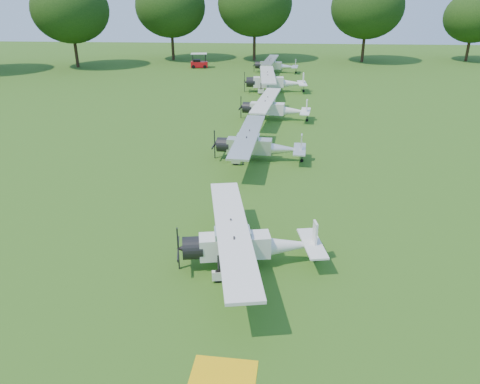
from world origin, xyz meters
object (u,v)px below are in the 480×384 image
(aircraft_3, at_px, (246,242))
(aircraft_4, at_px, (256,144))
(aircraft_5, at_px, (273,107))
(aircraft_7, at_px, (274,64))
(aircraft_6, at_px, (273,80))
(golf_cart, at_px, (199,63))

(aircraft_3, height_order, aircraft_4, aircraft_4)
(aircraft_4, xyz_separation_m, aircraft_5, (1.03, 10.34, -0.01))
(aircraft_4, xyz_separation_m, aircraft_7, (1.16, 34.21, -0.05))
(aircraft_6, xyz_separation_m, aircraft_7, (0.12, 12.38, -0.16))
(aircraft_3, bearing_deg, aircraft_5, 77.74)
(aircraft_3, height_order, aircraft_7, aircraft_3)
(aircraft_3, relative_size, aircraft_5, 0.99)
(aircraft_4, height_order, aircraft_5, aircraft_4)
(aircraft_5, bearing_deg, aircraft_7, 97.30)
(aircraft_6, distance_m, golf_cart, 18.84)
(aircraft_5, relative_size, aircraft_6, 0.90)
(aircraft_4, distance_m, aircraft_5, 10.39)
(aircraft_3, bearing_deg, golf_cart, 90.86)
(aircraft_4, bearing_deg, golf_cart, 108.32)
(aircraft_4, relative_size, aircraft_7, 1.04)
(aircraft_4, height_order, aircraft_7, aircraft_4)
(aircraft_4, bearing_deg, aircraft_5, 88.51)
(aircraft_5, xyz_separation_m, aircraft_7, (0.13, 23.86, -0.04))
(aircraft_3, bearing_deg, aircraft_6, 78.55)
(aircraft_5, height_order, aircraft_6, aircraft_6)
(aircraft_3, distance_m, aircraft_5, 23.21)
(aircraft_3, xyz_separation_m, aircraft_7, (1.14, 47.06, -0.02))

